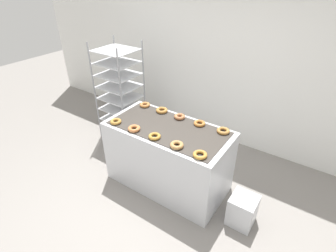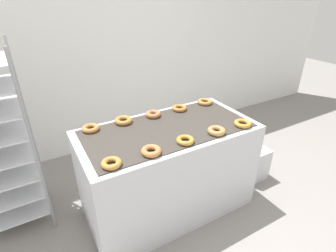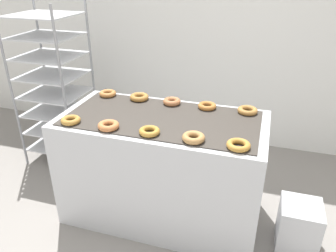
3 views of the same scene
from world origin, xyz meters
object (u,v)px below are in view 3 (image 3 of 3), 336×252
(donut_near_center, at_px, (149,131))
(donut_far_left, at_px, (139,97))
(baking_rack_cart, at_px, (54,84))
(donut_far_rightmost, at_px, (248,110))
(donut_far_leftmost, at_px, (108,93))
(donut_near_right, at_px, (193,138))
(glaze_bin, at_px, (298,226))
(donut_near_rightmost, at_px, (238,145))
(donut_far_right, at_px, (207,106))
(donut_far_center, at_px, (172,101))
(fryer_machine, at_px, (163,168))
(donut_near_left, at_px, (108,126))
(donut_near_leftmost, at_px, (71,120))

(donut_near_center, distance_m, donut_far_left, 0.63)
(baking_rack_cart, height_order, donut_far_rightmost, baking_rack_cart)
(donut_far_leftmost, bearing_deg, donut_near_right, -32.30)
(donut_near_center, bearing_deg, glaze_bin, 10.94)
(baking_rack_cart, xyz_separation_m, donut_far_leftmost, (0.75, -0.28, 0.09))
(donut_near_rightmost, bearing_deg, donut_far_right, 118.93)
(baking_rack_cart, height_order, glaze_bin, baking_rack_cart)
(donut_near_rightmost, distance_m, donut_far_center, 0.82)
(donut_near_center, xyz_separation_m, donut_near_rightmost, (0.60, -0.01, 0.00))
(fryer_machine, bearing_deg, donut_near_rightmost, -25.50)
(baking_rack_cart, xyz_separation_m, donut_far_left, (1.04, -0.28, 0.09))
(donut_near_left, xyz_separation_m, donut_near_center, (0.30, 0.01, -0.00))
(donut_near_leftmost, distance_m, donut_near_rightmost, 1.20)
(baking_rack_cart, relative_size, glaze_bin, 4.33)
(donut_far_left, bearing_deg, fryer_machine, -44.07)
(donut_far_rightmost, bearing_deg, donut_near_leftmost, -155.19)
(baking_rack_cart, bearing_deg, donut_near_center, -32.12)
(donut_near_center, distance_m, donut_near_right, 0.31)
(donut_near_rightmost, height_order, donut_far_leftmost, donut_far_leftmost)
(glaze_bin, distance_m, donut_far_rightmost, 0.94)
(donut_far_center, bearing_deg, donut_near_rightmost, -42.89)
(donut_near_center, xyz_separation_m, donut_near_right, (0.31, -0.01, 0.00))
(baking_rack_cart, bearing_deg, fryer_machine, -22.93)
(glaze_bin, bearing_deg, donut_far_rightmost, 144.33)
(baking_rack_cart, distance_m, donut_far_center, 1.37)
(fryer_machine, xyz_separation_m, donut_far_left, (-0.30, 0.29, 0.47))
(donut_near_center, distance_m, donut_far_right, 0.62)
(donut_near_right, bearing_deg, donut_near_left, -179.80)
(donut_near_leftmost, height_order, donut_near_right, donut_near_right)
(donut_far_right, height_order, donut_far_rightmost, donut_far_rightmost)
(donut_near_leftmost, xyz_separation_m, donut_far_rightmost, (1.20, 0.56, 0.00))
(donut_near_leftmost, xyz_separation_m, donut_far_leftmost, (0.01, 0.57, 0.00))
(donut_far_center, xyz_separation_m, donut_far_rightmost, (0.61, 0.00, -0.00))
(donut_far_center, bearing_deg, fryer_machine, -88.83)
(donut_near_leftmost, xyz_separation_m, donut_near_left, (0.30, -0.00, 0.00))
(glaze_bin, relative_size, donut_near_right, 2.52)
(donut_near_right, xyz_separation_m, donut_far_rightmost, (0.30, 0.56, -0.00))
(donut_near_leftmost, bearing_deg, fryer_machine, 24.80)
(donut_near_right, relative_size, donut_near_rightmost, 1.00)
(donut_near_center, height_order, donut_near_right, donut_near_right)
(fryer_machine, xyz_separation_m, donut_far_rightmost, (0.60, 0.28, 0.47))
(donut_near_rightmost, distance_m, donut_far_right, 0.64)
(glaze_bin, height_order, donut_near_leftmost, donut_near_leftmost)
(donut_near_left, bearing_deg, donut_far_leftmost, 117.03)
(donut_near_center, bearing_deg, donut_far_leftmost, 136.36)
(donut_far_left, xyz_separation_m, donut_far_right, (0.58, -0.01, -0.00))
(baking_rack_cart, xyz_separation_m, donut_near_rightmost, (1.93, -0.85, 0.08))
(donut_far_left, bearing_deg, baking_rack_cart, 165.03)
(donut_near_left, bearing_deg, glaze_bin, 8.91)
(donut_near_rightmost, relative_size, donut_far_rightmost, 0.98)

